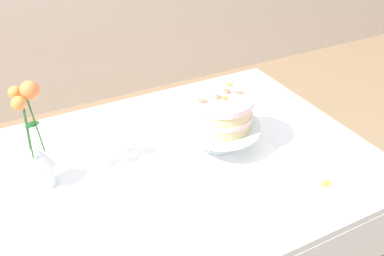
# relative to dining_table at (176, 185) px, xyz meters

# --- Properties ---
(dining_table) EXTENTS (1.40, 1.00, 0.74)m
(dining_table) POSITION_rel_dining_table_xyz_m (0.00, 0.00, 0.00)
(dining_table) COLOR white
(dining_table) RESTS_ON ground
(linen_napkin) EXTENTS (0.37, 0.37, 0.00)m
(linen_napkin) POSITION_rel_dining_table_xyz_m (0.19, 0.02, 0.09)
(linen_napkin) COLOR white
(linen_napkin) RESTS_ON dining_table
(cake_stand) EXTENTS (0.29, 0.29, 0.10)m
(cake_stand) POSITION_rel_dining_table_xyz_m (0.19, 0.02, 0.17)
(cake_stand) COLOR silver
(cake_stand) RESTS_ON linen_napkin
(layer_cake) EXTENTS (0.23, 0.23, 0.12)m
(layer_cake) POSITION_rel_dining_table_xyz_m (0.19, 0.02, 0.25)
(layer_cake) COLOR beige
(layer_cake) RESTS_ON cake_stand
(flower_vase) EXTENTS (0.09, 0.10, 0.37)m
(flower_vase) POSITION_rel_dining_table_xyz_m (-0.42, 0.11, 0.24)
(flower_vase) COLOR silver
(flower_vase) RESTS_ON dining_table
(loose_petal_0) EXTENTS (0.05, 0.04, 0.01)m
(loose_petal_0) POSITION_rel_dining_table_xyz_m (0.39, -0.31, 0.09)
(loose_petal_0) COLOR yellow
(loose_petal_0) RESTS_ON dining_table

